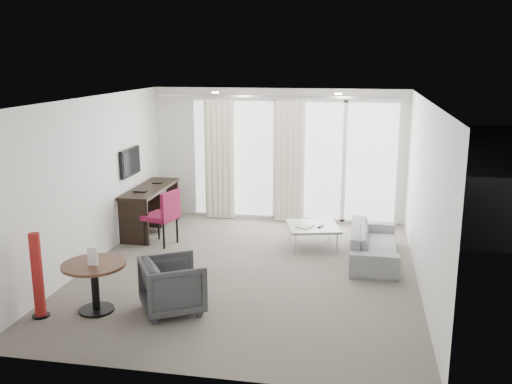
% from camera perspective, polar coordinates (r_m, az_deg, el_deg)
% --- Properties ---
extents(floor, '(5.00, 6.00, 0.00)m').
position_cam_1_polar(floor, '(8.79, -0.72, -7.89)').
color(floor, '#645D52').
rests_on(floor, ground).
extents(ceiling, '(5.00, 6.00, 0.00)m').
position_cam_1_polar(ceiling, '(8.22, -0.77, 9.27)').
color(ceiling, white).
rests_on(ceiling, ground).
extents(wall_left, '(0.00, 6.00, 2.60)m').
position_cam_1_polar(wall_left, '(9.22, -16.18, 1.02)').
color(wall_left, silver).
rests_on(wall_left, ground).
extents(wall_right, '(0.00, 6.00, 2.60)m').
position_cam_1_polar(wall_right, '(8.30, 16.43, -0.32)').
color(wall_right, silver).
rests_on(wall_right, ground).
extents(wall_front, '(5.00, 0.00, 2.60)m').
position_cam_1_polar(wall_front, '(5.61, -6.75, -6.37)').
color(wall_front, silver).
rests_on(wall_front, ground).
extents(window_panel, '(4.00, 0.02, 2.38)m').
position_cam_1_polar(window_panel, '(11.27, 3.71, 3.18)').
color(window_panel, white).
rests_on(window_panel, ground).
extents(window_frame, '(4.10, 0.06, 2.44)m').
position_cam_1_polar(window_frame, '(11.26, 3.70, 3.17)').
color(window_frame, white).
rests_on(window_frame, ground).
extents(curtain_left, '(0.60, 0.20, 2.38)m').
position_cam_1_polar(curtain_left, '(11.37, -3.67, 3.28)').
color(curtain_left, beige).
rests_on(curtain_left, ground).
extents(curtain_right, '(0.60, 0.20, 2.38)m').
position_cam_1_polar(curtain_right, '(11.12, 3.36, 3.05)').
color(curtain_right, beige).
rests_on(curtain_right, ground).
extents(curtain_track, '(4.80, 0.04, 0.04)m').
position_cam_1_polar(curtain_track, '(11.00, 2.13, 9.51)').
color(curtain_track, '#B2B2B7').
rests_on(curtain_track, ceiling).
extents(downlight_a, '(0.12, 0.12, 0.02)m').
position_cam_1_polar(downlight_a, '(9.97, -4.10, 9.90)').
color(downlight_a, '#FFE0B2').
rests_on(downlight_a, ceiling).
extents(downlight_b, '(0.12, 0.12, 0.02)m').
position_cam_1_polar(downlight_b, '(9.66, 8.22, 9.69)').
color(downlight_b, '#FFE0B2').
rests_on(downlight_b, ceiling).
extents(desk, '(0.56, 1.78, 0.84)m').
position_cam_1_polar(desk, '(10.81, -10.47, -1.71)').
color(desk, black).
rests_on(desk, floor).
extents(tv, '(0.05, 0.80, 0.50)m').
position_cam_1_polar(tv, '(10.48, -12.47, 2.95)').
color(tv, black).
rests_on(tv, wall_left).
extents(desk_chair, '(0.65, 0.62, 0.97)m').
position_cam_1_polar(desk_chair, '(10.00, -9.52, -2.51)').
color(desk_chair, maroon).
rests_on(desk_chair, floor).
extents(round_table, '(0.83, 0.83, 0.65)m').
position_cam_1_polar(round_table, '(7.65, -15.78, -9.16)').
color(round_table, '#44271A').
rests_on(round_table, floor).
extents(menu_card, '(0.13, 0.02, 0.24)m').
position_cam_1_polar(menu_card, '(7.43, -16.01, -6.56)').
color(menu_card, white).
rests_on(menu_card, round_table).
extents(red_lamp, '(0.27, 0.27, 1.09)m').
position_cam_1_polar(red_lamp, '(7.63, -21.02, -7.81)').
color(red_lamp, maroon).
rests_on(red_lamp, floor).
extents(tub_armchair, '(1.03, 1.03, 0.69)m').
position_cam_1_polar(tub_armchair, '(7.43, -8.34, -9.24)').
color(tub_armchair, '#343437').
rests_on(tub_armchair, floor).
extents(coffee_table, '(1.03, 1.03, 0.38)m').
position_cam_1_polar(coffee_table, '(9.86, 5.70, -4.40)').
color(coffee_table, gray).
rests_on(coffee_table, floor).
extents(remote, '(0.09, 0.15, 0.02)m').
position_cam_1_polar(remote, '(9.74, 6.47, -3.60)').
color(remote, black).
rests_on(remote, coffee_table).
extents(magazine, '(0.33, 0.37, 0.02)m').
position_cam_1_polar(magazine, '(9.72, 4.96, -3.59)').
color(magazine, gray).
rests_on(magazine, coffee_table).
extents(sofa, '(0.73, 1.87, 0.55)m').
position_cam_1_polar(sofa, '(9.37, 11.69, -5.04)').
color(sofa, gray).
rests_on(sofa, floor).
extents(terrace_slab, '(5.60, 3.00, 0.12)m').
position_cam_1_polar(terrace_slab, '(13.02, 4.43, -1.12)').
color(terrace_slab, '#4D4D50').
rests_on(terrace_slab, ground).
extents(rattan_chair_a, '(0.57, 0.57, 0.78)m').
position_cam_1_polar(rattan_chair_a, '(12.80, 5.37, 0.69)').
color(rattan_chair_a, brown).
rests_on(rattan_chair_a, terrace_slab).
extents(rattan_chair_b, '(0.65, 0.65, 0.83)m').
position_cam_1_polar(rattan_chair_b, '(12.77, 10.14, 0.62)').
color(rattan_chair_b, brown).
rests_on(rattan_chair_b, terrace_slab).
extents(rattan_table, '(0.60, 0.60, 0.47)m').
position_cam_1_polar(rattan_table, '(12.50, 10.96, -0.55)').
color(rattan_table, brown).
rests_on(rattan_table, terrace_slab).
extents(balustrade, '(5.50, 0.06, 1.05)m').
position_cam_1_polar(balustrade, '(14.30, 5.09, 2.48)').
color(balustrade, '#B2B2B7').
rests_on(balustrade, terrace_slab).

